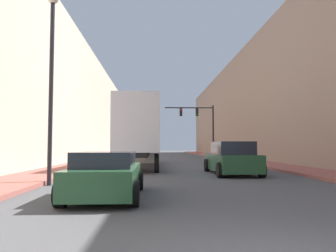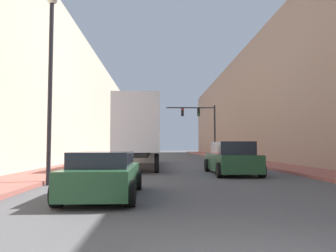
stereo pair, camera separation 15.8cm
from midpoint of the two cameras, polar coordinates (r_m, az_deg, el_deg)
sidewalk_right at (r=34.42m, az=11.38°, el=-5.69°), size 2.63×80.00×0.15m
sidewalk_left at (r=33.84m, az=-11.76°, el=-5.72°), size 2.63×80.00×0.15m
building_right at (r=35.97m, az=17.96°, el=4.01°), size 6.00×80.00×12.06m
building_left at (r=35.04m, az=-18.64°, el=3.91°), size 6.00×80.00×11.68m
semi_truck at (r=23.23m, az=-5.05°, el=-1.15°), size 2.51×13.52×4.26m
sedan_car at (r=9.54m, az=-11.10°, el=-8.34°), size 1.97×4.33×1.29m
suv_car at (r=17.10m, az=10.73°, el=-5.64°), size 2.18×4.95×1.66m
traffic_signal_gantry at (r=37.81m, az=5.76°, el=0.75°), size 5.67×0.35×6.12m
street_lamp at (r=13.28m, az=-19.94°, el=10.58°), size 0.44×0.44×7.28m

